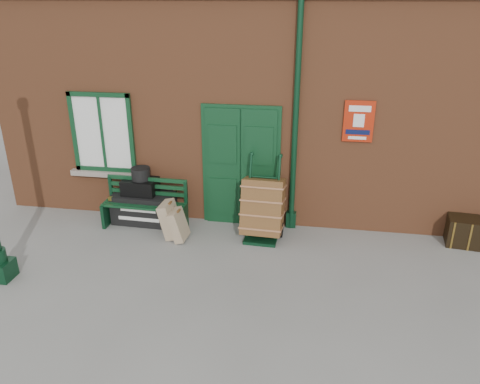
% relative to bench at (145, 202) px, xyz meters
% --- Properties ---
extents(ground, '(80.00, 80.00, 0.00)m').
position_rel_bench_xyz_m(ground, '(2.02, -1.06, -0.48)').
color(ground, gray).
rests_on(ground, ground).
extents(station_building, '(10.30, 4.30, 4.36)m').
position_rel_bench_xyz_m(station_building, '(2.02, 2.44, 1.68)').
color(station_building, brown).
rests_on(station_building, ground).
extents(bench, '(1.55, 0.52, 0.95)m').
position_rel_bench_xyz_m(bench, '(0.00, 0.00, 0.00)').
color(bench, '#0F381D').
rests_on(bench, ground).
extents(houdini_trunk, '(1.15, 0.66, 0.57)m').
position_rel_bench_xyz_m(houdini_trunk, '(-0.10, 0.19, -0.19)').
color(houdini_trunk, black).
rests_on(houdini_trunk, ground).
extents(strongbox, '(0.64, 0.47, 0.28)m').
position_rel_bench_xyz_m(strongbox, '(-0.15, 0.19, 0.23)').
color(strongbox, black).
rests_on(strongbox, houdini_trunk).
extents(hatbox, '(0.35, 0.35, 0.23)m').
position_rel_bench_xyz_m(hatbox, '(-0.12, 0.19, 0.49)').
color(hatbox, black).
rests_on(hatbox, strongbox).
extents(suitcase_back, '(0.35, 0.47, 0.65)m').
position_rel_bench_xyz_m(suitcase_back, '(0.56, -0.32, -0.15)').
color(suitcase_back, tan).
rests_on(suitcase_back, ground).
extents(suitcase_front, '(0.33, 0.42, 0.56)m').
position_rel_bench_xyz_m(suitcase_front, '(0.74, -0.42, -0.20)').
color(suitcase_front, tan).
rests_on(suitcase_front, ground).
extents(porter_trolley, '(0.74, 0.79, 1.46)m').
position_rel_bench_xyz_m(porter_trolley, '(2.19, -0.07, 0.09)').
color(porter_trolley, black).
rests_on(porter_trolley, ground).
extents(dark_trunk, '(0.74, 0.53, 0.50)m').
position_rel_bench_xyz_m(dark_trunk, '(5.72, 0.19, -0.23)').
color(dark_trunk, black).
rests_on(dark_trunk, ground).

